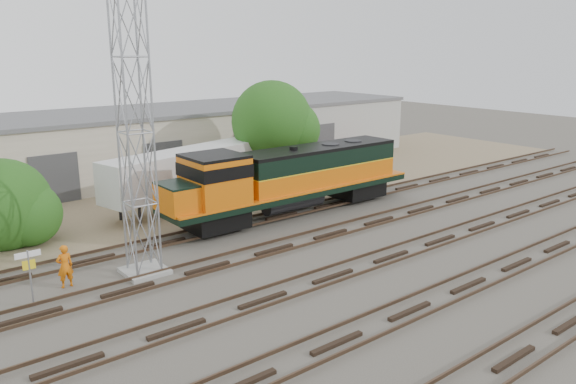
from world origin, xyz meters
TOP-DOWN VIEW (x-y plane):
  - ground at (0.00, 0.00)m, footprint 140.00×140.00m
  - dirt_strip at (0.00, 15.00)m, footprint 80.00×16.00m
  - tracks at (0.00, -3.00)m, footprint 80.00×20.40m
  - warehouse at (0.04, 22.98)m, footprint 58.40×10.40m
  - locomotive at (4.64, 6.00)m, footprint 17.71×3.11m
  - signal_tower at (-6.54, 2.96)m, footprint 1.95×1.95m
  - sign_post at (-11.62, 2.50)m, footprint 1.00×0.08m
  - worker at (-9.93, 3.64)m, footprint 0.73×0.49m
  - semi_trailer at (1.02, 11.88)m, footprint 12.64×5.28m
  - dumpster_blue at (14.46, 15.76)m, footprint 1.62×1.52m
  - dumpster_red at (20.73, 16.24)m, footprint 1.59×1.50m
  - tree_mid at (-10.35, 11.06)m, footprint 5.23×4.98m
  - tree_east at (8.39, 12.14)m, footprint 6.23×5.93m

SIDE VIEW (x-z plane):
  - ground at x=0.00m, z-range 0.00..0.00m
  - dirt_strip at x=0.00m, z-range 0.00..0.02m
  - tracks at x=0.00m, z-range -0.06..0.22m
  - dumpster_red at x=20.73m, z-range 0.00..1.40m
  - dumpster_blue at x=14.46m, z-range 0.00..1.50m
  - worker at x=-9.93m, z-range 0.00..1.96m
  - sign_post at x=-11.62m, z-range 0.49..2.93m
  - tree_mid at x=-10.35m, z-range -0.42..4.56m
  - semi_trailer at x=1.02m, z-range 0.49..4.31m
  - locomotive at x=4.64m, z-range 0.31..4.56m
  - warehouse at x=0.04m, z-range 0.00..5.30m
  - tree_east at x=8.39m, z-range 0.88..8.89m
  - signal_tower at x=-6.54m, z-range -0.15..13.02m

